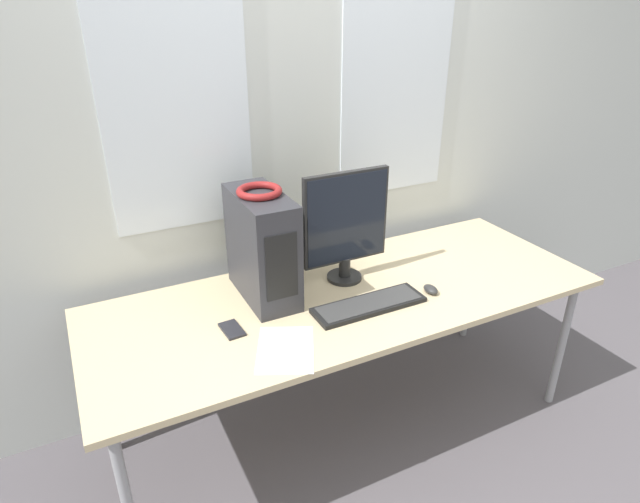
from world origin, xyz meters
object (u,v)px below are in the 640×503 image
(monitor_main, at_px, (346,224))
(headphones, at_px, (259,191))
(cell_phone, at_px, (232,330))
(keyboard, at_px, (369,305))
(mouse, at_px, (431,289))
(pc_tower, at_px, (262,247))

(monitor_main, bearing_deg, headphones, 175.05)
(headphones, distance_m, cell_phone, 0.56)
(keyboard, bearing_deg, headphones, 139.92)
(monitor_main, relative_size, keyboard, 1.05)
(monitor_main, distance_m, mouse, 0.48)
(headphones, bearing_deg, keyboard, -40.08)
(mouse, relative_size, cell_phone, 0.62)
(pc_tower, relative_size, cell_phone, 3.59)
(mouse, bearing_deg, cell_phone, 172.71)
(monitor_main, relative_size, mouse, 6.46)
(mouse, distance_m, cell_phone, 0.89)
(keyboard, relative_size, cell_phone, 3.79)
(headphones, bearing_deg, cell_phone, -136.67)
(pc_tower, distance_m, cell_phone, 0.38)
(keyboard, height_order, cell_phone, keyboard)
(keyboard, distance_m, mouse, 0.31)
(monitor_main, relative_size, cell_phone, 3.98)
(headphones, xyz_separation_m, keyboard, (0.36, -0.30, -0.47))
(keyboard, xyz_separation_m, mouse, (0.31, -0.02, 0.01))
(cell_phone, bearing_deg, keyboard, -12.98)
(pc_tower, relative_size, monitor_main, 0.90)
(headphones, bearing_deg, pc_tower, -90.00)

